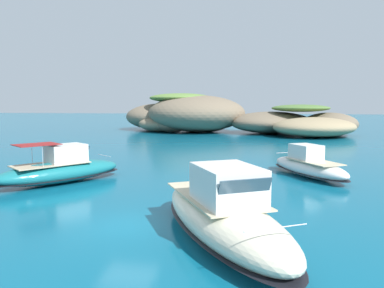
{
  "coord_description": "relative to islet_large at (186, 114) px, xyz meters",
  "views": [
    {
      "loc": [
        5.41,
        -14.91,
        5.45
      ],
      "look_at": [
        -0.02,
        18.32,
        1.71
      ],
      "focal_mm": 33.16,
      "sensor_mm": 36.0,
      "label": 1
    }
  ],
  "objects": [
    {
      "name": "ground_plane",
      "position": [
        7.6,
        -57.38,
        -3.47
      ],
      "size": [
        400.0,
        400.0,
        0.0
      ],
      "primitive_type": "plane",
      "color": "#0C5B7A"
    },
    {
      "name": "islet_large",
      "position": [
        0.0,
        0.0,
        0.0
      ],
      "size": [
        29.16,
        25.51,
        7.77
      ],
      "color": "#756651",
      "rests_on": "ground"
    },
    {
      "name": "islet_small",
      "position": [
        21.5,
        -5.34,
        -1.39
      ],
      "size": [
        27.34,
        26.21,
        5.5
      ],
      "color": "#9E8966",
      "rests_on": "ground"
    },
    {
      "name": "motorboat_white",
      "position": [
        17.48,
        -44.57,
        -2.67
      ],
      "size": [
        6.09,
        8.35,
        2.41
      ],
      "color": "white",
      "rests_on": "ground"
    },
    {
      "name": "motorboat_cream",
      "position": [
        11.97,
        -58.32,
        -2.44
      ],
      "size": [
        7.72,
        10.73,
        3.09
      ],
      "color": "beige",
      "rests_on": "ground"
    },
    {
      "name": "motorboat_teal",
      "position": [
        -0.01,
        -49.59,
        -2.57
      ],
      "size": [
        7.6,
        8.88,
        2.84
      ],
      "color": "#19727A",
      "rests_on": "ground"
    }
  ]
}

